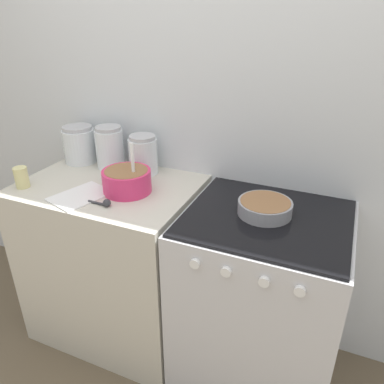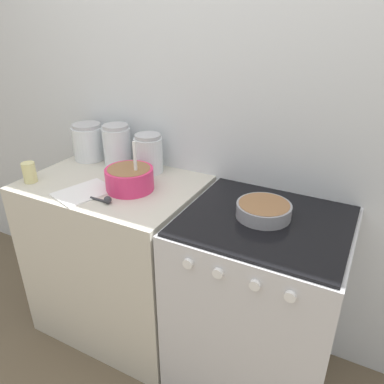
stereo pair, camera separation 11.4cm
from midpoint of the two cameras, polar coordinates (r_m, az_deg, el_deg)
The scene contains 11 objects.
wall_back at distance 1.91m, azimuth 1.73°, elevation 10.14°, with size 4.76×0.05×2.40m.
countertop_cabinet at distance 2.17m, azimuth -13.06°, elevation -10.17°, with size 0.88×0.63×0.93m.
stove at distance 1.88m, azimuth 8.35°, elevation -16.17°, with size 0.71×0.65×0.93m.
mixing_bowl at distance 1.82m, azimuth -11.69°, elevation 1.86°, with size 0.23×0.23×0.25m.
baking_pan at distance 1.61m, azimuth 9.07°, elevation -2.34°, with size 0.23×0.23×0.06m.
storage_jar_left at distance 2.25m, azimuth -18.16°, elevation 6.54°, with size 0.18×0.18×0.21m.
storage_jar_middle at distance 2.12m, azimuth -13.89°, elevation 6.19°, with size 0.15×0.15×0.23m.
storage_jar_right at distance 2.01m, azimuth -9.06°, elevation 5.23°, with size 0.15×0.15×0.21m.
tin_can at distance 2.03m, azimuth -26.04°, elevation 1.99°, with size 0.07×0.07×0.10m.
recipe_page at distance 1.85m, azimuth -18.33°, elevation -0.58°, with size 0.26×0.31×0.01m.
measuring_spoon at distance 1.72m, azimuth -15.03°, elevation -1.65°, with size 0.12×0.04×0.04m.
Camera 1 is at (0.62, -1.08, 1.73)m, focal length 35.00 mm.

